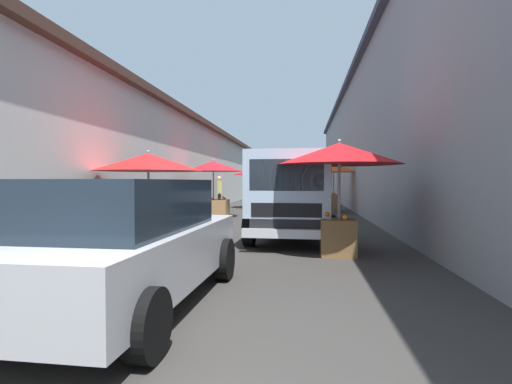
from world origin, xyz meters
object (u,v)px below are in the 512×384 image
Objects in this scene: fruit_stall_mid_lane at (256,176)px; vendor_in_shade at (300,191)px; hatchback_car at (123,242)px; fruit_stall_near_right at (214,174)px; fruit_stall_far_right at (339,164)px; parked_scooter at (197,212)px; fruit_stall_near_left at (333,173)px; vendor_by_crates at (219,191)px; plastic_stool at (285,215)px; fruit_stall_far_left at (149,170)px; delivery_truck at (291,198)px.

fruit_stall_mid_lane is 1.43× the size of vendor_in_shade.
hatchback_car is at bearing 172.42° from vendor_in_shade.
fruit_stall_far_right is at bearing -150.39° from fruit_stall_near_right.
hatchback_car is 2.34× the size of parked_scooter.
fruit_stall_near_left is 1.00× the size of fruit_stall_mid_lane.
fruit_stall_mid_lane is 1.42× the size of vendor_by_crates.
vendor_by_crates is (14.25, 1.95, 0.23)m from hatchback_car.
plastic_stool is (0.71, -2.72, -0.12)m from parked_scooter.
fruit_stall_far_right is 10.72m from vendor_in_shade.
fruit_stall_far_right is 11.69m from vendor_by_crates.
hatchback_car is (-4.53, -1.50, -0.95)m from fruit_stall_far_left.
fruit_stall_near_right is 3.51m from vendor_by_crates.
fruit_stall_far_right is at bearing -37.35° from hatchback_car.
delivery_truck is 11.47× the size of plastic_stool.
vendor_by_crates is at bearing 2.65° from fruit_stall_far_left.
plastic_stool is (-2.30, -2.86, -1.39)m from fruit_stall_near_right.
hatchback_car is at bearing -161.66° from fruit_stall_far_left.
fruit_stall_far_right is 0.48× the size of delivery_truck.
vendor_by_crates is at bearing 21.82° from delivery_truck.
fruit_stall_near_left reaches higher than fruit_stall_far_right.
vendor_in_shade is at bearing -26.51° from parked_scooter.
parked_scooter is (4.28, 4.01, -1.31)m from fruit_stall_far_right.
fruit_stall_mid_lane is 16.64m from hatchback_car.
vendor_in_shade is (9.70, -3.39, -0.72)m from fruit_stall_far_left.
fruit_stall_far_left reaches higher than vendor_by_crates.
delivery_truck is at bearing -81.96° from fruit_stall_far_left.
parked_scooter is (-8.76, 0.83, -1.25)m from fruit_stall_mid_lane.
vendor_in_shade is 5.72m from plastic_stool.
vendor_in_shade is at bearing 4.45° from fruit_stall_far_right.
fruit_stall_far_right reaches higher than parked_scooter.
fruit_stall_far_right is at bearing -136.89° from parked_scooter.
plastic_stool is (-8.05, -1.89, -1.37)m from fruit_stall_mid_lane.
delivery_truck is at bearing -174.87° from plastic_stool.
hatchback_car is 2.39× the size of vendor_in_shade.
vendor_in_shade is at bearing -19.29° from fruit_stall_far_left.
delivery_truck is 2.98× the size of vendor_by_crates.
fruit_stall_near_left reaches higher than fruit_stall_far_left.
fruit_stall_far_left reaches higher than plastic_stool.
fruit_stall_near_left is 1.85m from vendor_in_shade.
fruit_stall_mid_lane is (1.79, 3.88, -0.12)m from fruit_stall_near_left.
fruit_stall_far_left is 1.48× the size of parked_scooter.
fruit_stall_mid_lane is at bearing 13.24° from plastic_stool.
vendor_in_shade is 7.14m from parked_scooter.
plastic_stool is at bearing 162.44° from fruit_stall_near_left.
vendor_in_shade is at bearing -135.44° from fruit_stall_mid_lane.
fruit_stall_near_left is 0.99× the size of fruit_stall_far_right.
fruit_stall_near_left is 15.25m from hatchback_car.
parked_scooter is at bearing 104.64° from plastic_stool.
parked_scooter is at bearing -177.42° from fruit_stall_near_right.
delivery_truck is 9.24m from vendor_in_shade.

